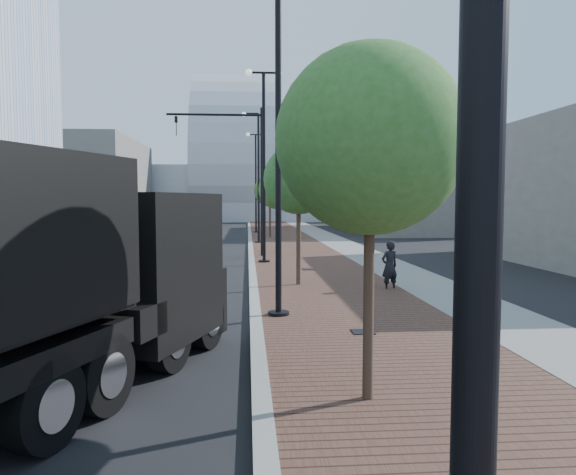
{
  "coord_description": "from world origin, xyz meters",
  "views": [
    {
      "loc": [
        -0.2,
        -3.8,
        3.11
      ],
      "look_at": [
        1.0,
        12.0,
        2.0
      ],
      "focal_mm": 33.44,
      "sensor_mm": 36.0,
      "label": 1
    }
  ],
  "objects": [
    {
      "name": "sidewalk",
      "position": [
        3.5,
        40.0,
        0.06
      ],
      "size": [
        7.0,
        140.0,
        0.12
      ],
      "primitive_type": "cube",
      "color": "#4C2D23",
      "rests_on": "ground"
    },
    {
      "name": "concrete_strip",
      "position": [
        6.2,
        40.0,
        0.07
      ],
      "size": [
        2.4,
        140.0,
        0.13
      ],
      "primitive_type": "cube",
      "color": "slate",
      "rests_on": "ground"
    },
    {
      "name": "curb",
      "position": [
        0.0,
        40.0,
        0.07
      ],
      "size": [
        0.3,
        140.0,
        0.14
      ],
      "primitive_type": "cube",
      "color": "gray",
      "rests_on": "ground"
    },
    {
      "name": "west_sidewalk",
      "position": [
        -13.0,
        40.0,
        0.06
      ],
      "size": [
        4.0,
        140.0,
        0.12
      ],
      "primitive_type": "cube",
      "color": "slate",
      "rests_on": "ground"
    },
    {
      "name": "white_sedan",
      "position": [
        -4.98,
        13.64,
        0.85
      ],
      "size": [
        3.39,
        5.48,
        1.71
      ],
      "primitive_type": "imported",
      "rotation": [
        0.0,
        0.0,
        -0.33
      ],
      "color": "silver",
      "rests_on": "ground"
    },
    {
      "name": "dark_car_mid",
      "position": [
        -6.9,
        30.32,
        0.69
      ],
      "size": [
        2.27,
        4.93,
        1.37
      ],
      "primitive_type": "imported",
      "rotation": [
        0.0,
        0.0,
        0.0
      ],
      "color": "black",
      "rests_on": "ground"
    },
    {
      "name": "dark_car_far",
      "position": [
        -4.9,
        35.81,
        0.74
      ],
      "size": [
        3.06,
        5.39,
        1.47
      ],
      "primitive_type": "imported",
      "rotation": [
        0.0,
        0.0,
        0.21
      ],
      "color": "black",
      "rests_on": "ground"
    },
    {
      "name": "pedestrian",
      "position": [
        4.6,
        13.93,
        0.87
      ],
      "size": [
        0.74,
        0.62,
        1.74
      ],
      "primitive_type": "imported",
      "rotation": [
        0.0,
        0.0,
        3.52
      ],
      "color": "black",
      "rests_on": "ground"
    },
    {
      "name": "streetlight_1",
      "position": [
        0.49,
        10.0,
        4.34
      ],
      "size": [
        1.44,
        0.56,
        9.21
      ],
      "color": "black",
      "rests_on": "ground"
    },
    {
      "name": "streetlight_2",
      "position": [
        0.6,
        22.0,
        4.82
      ],
      "size": [
        1.72,
        0.56,
        9.28
      ],
      "color": "black",
      "rests_on": "ground"
    },
    {
      "name": "streetlight_3",
      "position": [
        0.49,
        34.0,
        4.34
      ],
      "size": [
        1.44,
        0.56,
        9.21
      ],
      "color": "black",
      "rests_on": "ground"
    },
    {
      "name": "streetlight_4",
      "position": [
        0.6,
        46.0,
        4.82
      ],
      "size": [
        1.72,
        0.56,
        9.28
      ],
      "color": "black",
      "rests_on": "ground"
    },
    {
      "name": "traffic_mast",
      "position": [
        -0.3,
        25.0,
        4.98
      ],
      "size": [
        5.09,
        0.2,
        8.0
      ],
      "color": "black",
      "rests_on": "ground"
    },
    {
      "name": "tree_0",
      "position": [
        1.65,
        4.02,
        3.97
      ],
      "size": [
        2.8,
        2.8,
        5.38
      ],
      "color": "#382619",
      "rests_on": "ground"
    },
    {
      "name": "tree_1",
      "position": [
        1.65,
        15.02,
        3.83
      ],
      "size": [
        2.5,
        2.47,
        5.08
      ],
      "color": "#382619",
      "rests_on": "ground"
    },
    {
      "name": "tree_2",
      "position": [
        1.65,
        27.02,
        3.71
      ],
      "size": [
        2.36,
        2.31,
        4.87
      ],
      "color": "#382619",
      "rests_on": "ground"
    },
    {
      "name": "tree_3",
      "position": [
        1.65,
        39.02,
        3.83
      ],
      "size": [
        2.54,
        2.52,
        5.1
      ],
      "color": "#382619",
      "rests_on": "ground"
    },
    {
      "name": "convention_center",
      "position": [
        -2.0,
        85.0,
        6.0
      ],
      "size": [
        50.0,
        30.0,
        50.0
      ],
      "color": "#A4A8AE",
      "rests_on": "ground"
    },
    {
      "name": "commercial_block_nw",
      "position": [
        -20.0,
        60.0,
        5.0
      ],
      "size": [
        14.0,
        20.0,
        10.0
      ],
      "primitive_type": "cube",
      "color": "slate",
      "rests_on": "ground"
    },
    {
      "name": "commercial_block_ne",
      "position": [
        16.0,
        50.0,
        4.0
      ],
      "size": [
        12.0,
        22.0,
        8.0
      ],
      "primitive_type": "cube",
      "color": "#605D56",
      "rests_on": "ground"
    },
    {
      "name": "utility_cover_1",
      "position": [
        2.4,
        8.0,
        0.13
      ],
      "size": [
        0.5,
        0.5,
        0.02
      ],
      "primitive_type": "cube",
      "color": "black",
      "rests_on": "sidewalk"
    },
    {
      "name": "utility_cover_2",
      "position": [
        2.4,
        19.0,
        0.13
      ],
      "size": [
        0.5,
        0.5,
        0.02
      ],
      "primitive_type": "cube",
      "color": "black",
      "rests_on": "sidewalk"
    }
  ]
}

